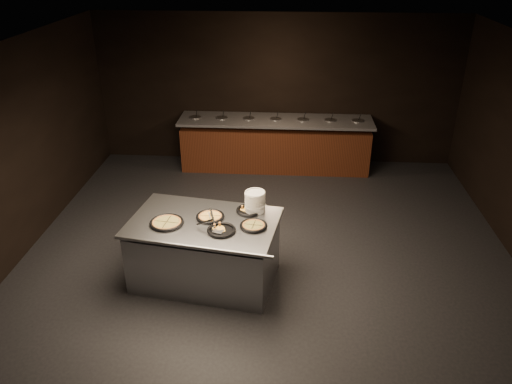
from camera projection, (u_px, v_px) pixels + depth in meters
room at (267, 178)px, 6.13m from camera, size 7.02×8.02×2.92m
salad_bar at (275, 147)px, 9.75m from camera, size 3.70×0.83×1.18m
serving_counter at (205, 252)px, 6.52m from camera, size 2.02×1.47×0.89m
plate_stack at (255, 202)px, 6.47m from camera, size 0.26×0.26×0.28m
pan_veggie_whole at (167, 223)px, 6.23m from camera, size 0.43×0.43×0.04m
pan_cheese_whole at (210, 216)px, 6.37m from camera, size 0.36×0.36×0.04m
pan_cheese_slices_a at (249, 210)px, 6.52m from camera, size 0.33×0.33×0.04m
pan_cheese_slices_b at (221, 230)px, 6.07m from camera, size 0.35×0.35×0.04m
pan_veggie_slices at (254, 225)px, 6.17m from camera, size 0.34×0.34×0.04m
server_left at (211, 216)px, 6.24m from camera, size 0.22×0.33×0.18m
server_right at (208, 225)px, 6.06m from camera, size 0.35×0.17×0.17m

